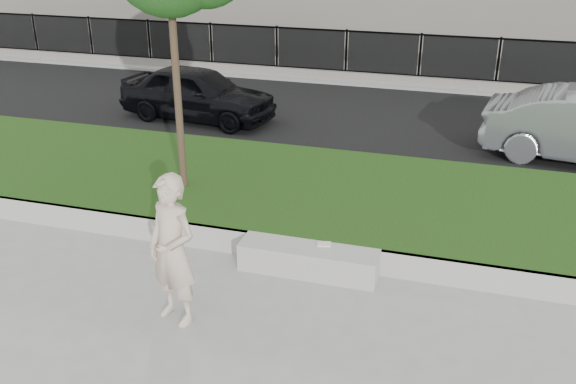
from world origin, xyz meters
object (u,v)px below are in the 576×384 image
(man, at_px, (172,251))
(book, at_px, (324,244))
(stone_bench, at_px, (308,260))
(car_dark, at_px, (198,93))

(man, relative_size, book, 10.16)
(stone_bench, height_order, car_dark, car_dark)
(man, xyz_separation_m, book, (1.52, 1.74, -0.58))
(man, height_order, car_dark, man)
(stone_bench, relative_size, book, 10.29)
(book, bearing_deg, car_dark, 114.52)
(stone_bench, height_order, book, book)
(stone_bench, xyz_separation_m, car_dark, (-4.55, 6.34, 0.50))
(man, bearing_deg, book, 69.04)
(man, height_order, book, man)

